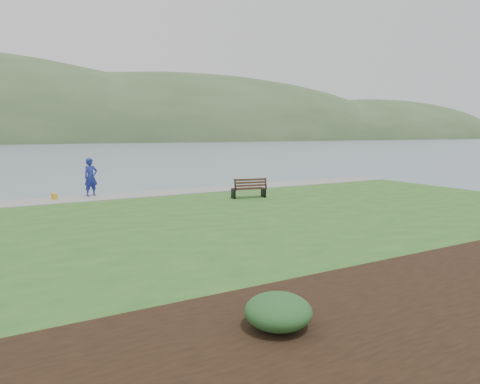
{
  "coord_description": "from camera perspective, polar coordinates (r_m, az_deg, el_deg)",
  "views": [
    {
      "loc": [
        -6.14,
        -14.86,
        3.59
      ],
      "look_at": [
        2.02,
        -0.43,
        1.3
      ],
      "focal_mm": 32.0,
      "sensor_mm": 36.0,
      "label": 1
    }
  ],
  "objects": [
    {
      "name": "far_hillside",
      "position": [
        186.74,
        -21.57,
        6.22
      ],
      "size": [
        580.0,
        80.0,
        38.0
      ],
      "primitive_type": null,
      "color": "#395630",
      "rests_on": "ground"
    },
    {
      "name": "park_bench",
      "position": [
        21.13,
        1.25,
        0.57
      ],
      "size": [
        1.74,
        0.96,
        1.02
      ],
      "rotation": [
        0.0,
        0.0,
        -0.18
      ],
      "color": "black",
      "rests_on": "lawn"
    },
    {
      "name": "ground",
      "position": [
        16.48,
        -6.9,
        -4.78
      ],
      "size": [
        600.0,
        600.0,
        0.0
      ],
      "primitive_type": "plane",
      "color": "slate",
      "rests_on": "ground"
    },
    {
      "name": "shoreline_path",
      "position": [
        22.83,
        -13.6,
        -0.35
      ],
      "size": [
        34.0,
        2.2,
        0.03
      ],
      "primitive_type": "cube",
      "color": "gray",
      "rests_on": "lawn"
    },
    {
      "name": "lawn",
      "position": [
        14.65,
        -3.88,
        -5.53
      ],
      "size": [
        34.0,
        20.0,
        0.4
      ],
      "primitive_type": "cube",
      "color": "#2C5D21",
      "rests_on": "ground"
    },
    {
      "name": "person",
      "position": [
        22.81,
        -19.29,
        2.27
      ],
      "size": [
        0.97,
        0.8,
        2.28
      ],
      "primitive_type": "imported",
      "rotation": [
        0.0,
        0.0,
        0.31
      ],
      "color": "navy",
      "rests_on": "lawn"
    },
    {
      "name": "pannier",
      "position": [
        22.38,
        -23.49,
        -0.58
      ],
      "size": [
        0.25,
        0.33,
        0.32
      ],
      "primitive_type": "cube",
      "rotation": [
        0.0,
        0.0,
        0.24
      ],
      "color": "gold",
      "rests_on": "lawn"
    },
    {
      "name": "shrub_0",
      "position": [
        7.24,
        5.11,
        -15.56
      ],
      "size": [
        1.11,
        1.11,
        0.56
      ],
      "primitive_type": "ellipsoid",
      "color": "#1E4C21",
      "rests_on": "garden_bed"
    }
  ]
}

